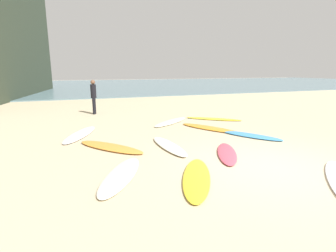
% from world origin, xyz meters
% --- Properties ---
extents(ground_plane, '(120.00, 120.00, 0.00)m').
position_xyz_m(ground_plane, '(0.00, 0.00, 0.00)').
color(ground_plane, '#C6B28E').
extents(ocean_water, '(120.00, 40.00, 0.08)m').
position_xyz_m(ocean_water, '(0.00, 36.61, 0.04)').
color(ocean_water, slate).
rests_on(ocean_water, ground_plane).
extents(surfboard_0, '(1.55, 2.21, 0.07)m').
position_xyz_m(surfboard_0, '(-3.43, 0.75, 0.04)').
color(surfboard_0, '#EDEBCB').
rests_on(surfboard_0, ground_plane).
extents(surfboard_1, '(2.27, 1.97, 0.06)m').
position_xyz_m(surfboard_1, '(1.78, 5.72, 0.03)').
color(surfboard_1, yellow).
rests_on(surfboard_1, ground_plane).
extents(surfboard_2, '(1.90, 2.22, 0.09)m').
position_xyz_m(surfboard_2, '(-3.32, 2.88, 0.04)').
color(surfboard_2, orange).
rests_on(surfboard_2, ground_plane).
extents(surfboard_3, '(1.36, 1.92, 0.07)m').
position_xyz_m(surfboard_3, '(-0.49, 1.20, 0.04)').
color(surfboard_3, '#E24B5E').
rests_on(surfboard_3, ground_plane).
extents(surfboard_4, '(1.53, 2.13, 0.08)m').
position_xyz_m(surfboard_4, '(1.35, 2.55, 0.04)').
color(surfboard_4, '#4396D9').
rests_on(surfboard_4, ground_plane).
extents(surfboard_6, '(0.57, 2.21, 0.09)m').
position_xyz_m(surfboard_6, '(-1.70, 2.38, 0.04)').
color(surfboard_6, white).
rests_on(surfboard_6, ground_plane).
extents(surfboard_7, '(1.55, 2.55, 0.08)m').
position_xyz_m(surfboard_7, '(-4.06, 4.81, 0.04)').
color(surfboard_7, white).
rests_on(surfboard_7, ground_plane).
extents(surfboard_8, '(2.30, 2.02, 0.07)m').
position_xyz_m(surfboard_8, '(-0.30, 5.76, 0.04)').
color(surfboard_8, '#ECEDC5').
rests_on(surfboard_8, ground_plane).
extents(surfboard_9, '(1.56, 2.27, 0.07)m').
position_xyz_m(surfboard_9, '(-1.98, 0.06, 0.04)').
color(surfboard_9, yellow).
rests_on(surfboard_9, ground_plane).
extents(surfboard_10, '(1.69, 2.55, 0.08)m').
position_xyz_m(surfboard_10, '(0.63, 4.06, 0.04)').
color(surfboard_10, orange).
rests_on(surfboard_10, ground_plane).
extents(beachgoer_near, '(0.34, 0.34, 1.74)m').
position_xyz_m(beachgoer_near, '(-3.15, 9.27, 0.97)').
color(beachgoer_near, black).
rests_on(beachgoer_near, ground_plane).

